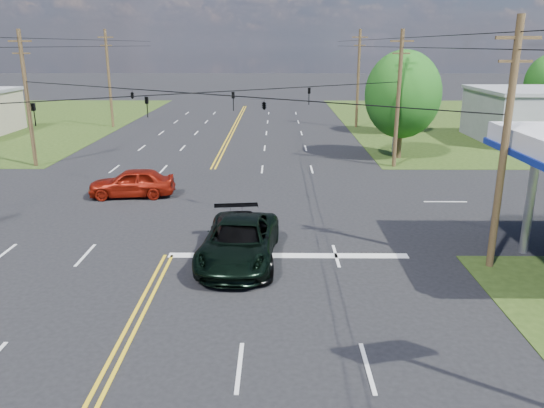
{
  "coord_description": "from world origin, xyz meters",
  "views": [
    {
      "loc": [
        4.5,
        -16.56,
        8.46
      ],
      "look_at": [
        4.31,
        6.0,
        1.67
      ],
      "focal_mm": 35.0,
      "sensor_mm": 36.0,
      "label": 1
    }
  ],
  "objects_px": {
    "pole_ne": "(398,98)",
    "tree_right_b": "(400,90)",
    "pickup_dkgreen": "(239,242)",
    "pole_se": "(505,144)",
    "pole_nw": "(27,97)",
    "tree_right_a": "(403,95)",
    "suv_black": "(239,241)",
    "pole_right_far": "(358,78)",
    "pole_left_far": "(109,78)"
  },
  "relations": [
    {
      "from": "pole_left_far",
      "to": "tree_right_b",
      "type": "distance_m",
      "value": 29.79
    },
    {
      "from": "pole_right_far",
      "to": "tree_right_a",
      "type": "relative_size",
      "value": 1.22
    },
    {
      "from": "pole_nw",
      "to": "pole_right_far",
      "type": "bearing_deg",
      "value": 36.16
    },
    {
      "from": "pole_se",
      "to": "pole_ne",
      "type": "xyz_separation_m",
      "value": [
        0.0,
        18.0,
        0.0
      ]
    },
    {
      "from": "pole_ne",
      "to": "pole_right_far",
      "type": "xyz_separation_m",
      "value": [
        0.0,
        19.0,
        0.25
      ]
    },
    {
      "from": "pole_se",
      "to": "pickup_dkgreen",
      "type": "distance_m",
      "value": 10.8
    },
    {
      "from": "pickup_dkgreen",
      "to": "pole_left_far",
      "type": "bearing_deg",
      "value": 117.62
    },
    {
      "from": "tree_right_a",
      "to": "tree_right_b",
      "type": "bearing_deg",
      "value": 78.23
    },
    {
      "from": "pole_left_far",
      "to": "pole_nw",
      "type": "bearing_deg",
      "value": -90.0
    },
    {
      "from": "tree_right_a",
      "to": "suv_black",
      "type": "xyz_separation_m",
      "value": [
        -10.99,
        -20.5,
        -4.03
      ]
    },
    {
      "from": "tree_right_a",
      "to": "tree_right_b",
      "type": "height_order",
      "value": "tree_right_a"
    },
    {
      "from": "pole_se",
      "to": "pole_left_far",
      "type": "height_order",
      "value": "pole_left_far"
    },
    {
      "from": "pole_right_far",
      "to": "tree_right_b",
      "type": "distance_m",
      "value": 5.4
    },
    {
      "from": "pole_nw",
      "to": "tree_right_a",
      "type": "xyz_separation_m",
      "value": [
        27.0,
        3.0,
        -0.05
      ]
    },
    {
      "from": "pole_ne",
      "to": "tree_right_b",
      "type": "height_order",
      "value": "pole_ne"
    },
    {
      "from": "pole_se",
      "to": "pole_left_far",
      "type": "bearing_deg",
      "value": 125.1
    },
    {
      "from": "pole_ne",
      "to": "pickup_dkgreen",
      "type": "height_order",
      "value": "pole_ne"
    },
    {
      "from": "pole_right_far",
      "to": "suv_black",
      "type": "relative_size",
      "value": 1.74
    },
    {
      "from": "pole_nw",
      "to": "tree_right_a",
      "type": "height_order",
      "value": "pole_nw"
    },
    {
      "from": "suv_black",
      "to": "pole_right_far",
      "type": "bearing_deg",
      "value": 67.94
    },
    {
      "from": "pole_nw",
      "to": "suv_black",
      "type": "xyz_separation_m",
      "value": [
        16.01,
        -17.5,
        -4.08
      ]
    },
    {
      "from": "pole_nw",
      "to": "pole_right_far",
      "type": "height_order",
      "value": "pole_right_far"
    },
    {
      "from": "pole_nw",
      "to": "pickup_dkgreen",
      "type": "xyz_separation_m",
      "value": [
        16.0,
        -17.59,
        -4.05
      ]
    },
    {
      "from": "pole_nw",
      "to": "suv_black",
      "type": "distance_m",
      "value": 24.07
    },
    {
      "from": "pole_ne",
      "to": "tree_right_b",
      "type": "relative_size",
      "value": 1.34
    },
    {
      "from": "suv_black",
      "to": "pole_ne",
      "type": "bearing_deg",
      "value": 53.52
    },
    {
      "from": "pole_se",
      "to": "tree_right_a",
      "type": "bearing_deg",
      "value": 87.27
    },
    {
      "from": "pole_ne",
      "to": "pole_left_far",
      "type": "xyz_separation_m",
      "value": [
        -26.0,
        19.0,
        0.25
      ]
    },
    {
      "from": "pole_se",
      "to": "tree_right_a",
      "type": "distance_m",
      "value": 21.02
    },
    {
      "from": "pole_ne",
      "to": "pole_left_far",
      "type": "height_order",
      "value": "pole_left_far"
    },
    {
      "from": "pole_nw",
      "to": "tree_right_a",
      "type": "relative_size",
      "value": 1.16
    },
    {
      "from": "suv_black",
      "to": "tree_right_b",
      "type": "bearing_deg",
      "value": 60.7
    },
    {
      "from": "pole_ne",
      "to": "pickup_dkgreen",
      "type": "relative_size",
      "value": 1.53
    },
    {
      "from": "tree_right_a",
      "to": "pole_nw",
      "type": "bearing_deg",
      "value": -173.66
    },
    {
      "from": "tree_right_a",
      "to": "pole_left_far",
      "type": "bearing_deg",
      "value": 149.35
    },
    {
      "from": "tree_right_b",
      "to": "tree_right_a",
      "type": "bearing_deg",
      "value": -101.77
    },
    {
      "from": "pole_left_far",
      "to": "tree_right_b",
      "type": "xyz_separation_m",
      "value": [
        29.5,
        -4.0,
        -0.95
      ]
    },
    {
      "from": "pole_se",
      "to": "pole_left_far",
      "type": "relative_size",
      "value": 0.95
    },
    {
      "from": "pole_right_far",
      "to": "tree_right_a",
      "type": "xyz_separation_m",
      "value": [
        1.0,
        -16.0,
        -0.3
      ]
    },
    {
      "from": "pole_se",
      "to": "pole_right_far",
      "type": "height_order",
      "value": "pole_right_far"
    },
    {
      "from": "pole_ne",
      "to": "tree_right_a",
      "type": "xyz_separation_m",
      "value": [
        1.0,
        3.0,
        -0.05
      ]
    },
    {
      "from": "pole_right_far",
      "to": "tree_right_b",
      "type": "xyz_separation_m",
      "value": [
        3.5,
        -4.0,
        -0.95
      ]
    },
    {
      "from": "tree_right_a",
      "to": "pickup_dkgreen",
      "type": "distance_m",
      "value": 23.69
    },
    {
      "from": "pickup_dkgreen",
      "to": "pole_se",
      "type": "bearing_deg",
      "value": 1.68
    },
    {
      "from": "pole_nw",
      "to": "pickup_dkgreen",
      "type": "height_order",
      "value": "pole_nw"
    },
    {
      "from": "pole_se",
      "to": "tree_right_a",
      "type": "xyz_separation_m",
      "value": [
        1.0,
        21.0,
        -0.05
      ]
    },
    {
      "from": "pole_se",
      "to": "pole_ne",
      "type": "relative_size",
      "value": 1.0
    },
    {
      "from": "pole_nw",
      "to": "tree_right_b",
      "type": "bearing_deg",
      "value": 26.95
    },
    {
      "from": "pole_nw",
      "to": "pole_ne",
      "type": "xyz_separation_m",
      "value": [
        26.0,
        0.0,
        0.0
      ]
    },
    {
      "from": "pole_left_far",
      "to": "pickup_dkgreen",
      "type": "bearing_deg",
      "value": -66.38
    }
  ]
}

